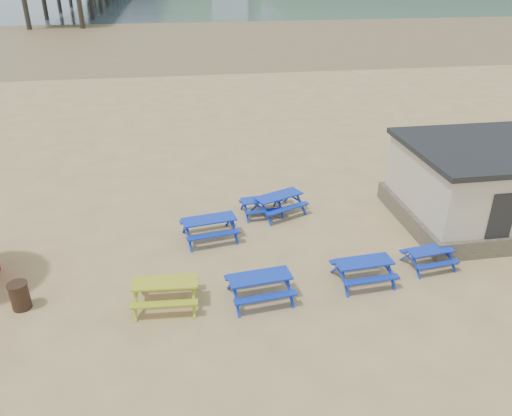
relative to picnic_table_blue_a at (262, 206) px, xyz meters
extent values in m
plane|color=tan|center=(-1.54, -2.89, -0.34)|extent=(400.00, 400.00, 0.00)
plane|color=olive|center=(-1.54, 52.11, -0.34)|extent=(400.00, 400.00, 0.00)
cube|color=#001DB4|center=(0.00, 0.00, 0.32)|extent=(1.69, 0.78, 0.05)
cube|color=#001DB4|center=(-0.05, 0.54, 0.07)|extent=(1.65, 0.38, 0.05)
cube|color=#001DB4|center=(0.05, -0.54, 0.07)|extent=(1.65, 0.38, 0.05)
cube|color=#001DB4|center=(-2.24, -1.62, 0.45)|extent=(2.06, 1.07, 0.05)
cube|color=#001DB4|center=(-2.34, -0.98, 0.15)|extent=(1.98, 0.58, 0.05)
cube|color=#001DB4|center=(-2.13, -2.27, 0.15)|extent=(1.98, 0.58, 0.05)
cube|color=#001DB4|center=(0.69, -0.03, 0.44)|extent=(2.08, 1.46, 0.05)
cube|color=#001DB4|center=(0.43, 0.56, 0.14)|extent=(1.89, 1.01, 0.05)
cube|color=#001DB4|center=(0.94, -0.62, 0.14)|extent=(1.89, 1.01, 0.05)
cube|color=#001DB4|center=(-1.01, -5.52, 0.43)|extent=(1.98, 0.95, 0.05)
cube|color=#001DB4|center=(-1.08, -4.88, 0.13)|extent=(1.93, 0.48, 0.05)
cube|color=#001DB4|center=(-0.94, -6.15, 0.13)|extent=(1.93, 0.48, 0.05)
cube|color=#001DB4|center=(2.42, -5.16, 0.39)|extent=(1.86, 0.83, 0.05)
cube|color=#001DB4|center=(2.38, -4.56, 0.11)|extent=(1.83, 0.38, 0.05)
cube|color=#001DB4|center=(2.46, -5.76, 0.11)|extent=(1.83, 0.38, 0.05)
cube|color=#001DB4|center=(4.91, -4.68, 0.29)|extent=(1.61, 0.79, 0.04)
cube|color=#001DB4|center=(4.84, -4.17, 0.04)|extent=(1.57, 0.41, 0.04)
cube|color=#001DB4|center=(4.97, -5.20, 0.04)|extent=(1.57, 0.41, 0.04)
cube|color=#A89E24|center=(-3.84, -5.36, 0.44)|extent=(1.99, 0.88, 0.05)
cube|color=#A89E24|center=(-3.80, -4.71, 0.14)|extent=(1.96, 0.39, 0.05)
cube|color=#A89E24|center=(-3.88, -6.00, 0.14)|extent=(1.96, 0.39, 0.05)
cylinder|color=#351E17|center=(-8.09, -4.86, 0.08)|extent=(0.55, 0.55, 0.84)
cylinder|color=#351E17|center=(-8.09, -4.86, 0.50)|extent=(0.59, 0.59, 0.04)
cube|color=#665B4C|center=(8.96, -1.89, 0.01)|extent=(7.40, 5.40, 0.70)
cube|color=beige|center=(8.96, -1.89, 1.51)|extent=(7.00, 5.00, 2.30)
cube|color=black|center=(8.96, -1.89, 2.71)|extent=(7.30, 5.30, 0.20)
cube|color=black|center=(7.46, -4.41, 1.06)|extent=(0.90, 0.06, 2.00)
ellipsoid|color=#2D4C1E|center=(88.46, 227.11, -10.34)|extent=(264.00, 144.00, 108.00)
camera|label=1|loc=(-3.11, -17.79, 9.04)|focal=35.00mm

